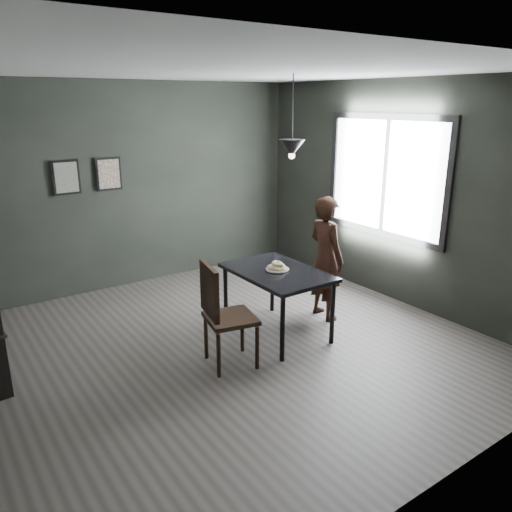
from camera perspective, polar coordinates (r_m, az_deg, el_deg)
ground at (r=5.45m, az=-2.76°, el=-10.34°), size 5.00×5.00×0.00m
back_wall at (r=7.17m, az=-13.78°, el=7.77°), size 5.00×0.10×2.80m
ceiling at (r=4.84m, az=-3.27°, el=20.50°), size 5.00×5.00×0.02m
window_assembly at (r=6.68m, az=14.51°, el=8.79°), size 0.04×1.96×1.56m
cafe_table at (r=5.50m, az=2.44°, el=-2.45°), size 0.80×1.20×0.75m
white_plate at (r=5.48m, az=2.45°, el=-1.58°), size 0.23×0.23×0.01m
donut_pile at (r=5.47m, az=2.45°, el=-1.19°), size 0.21×0.21×0.10m
woman at (r=5.97m, az=7.98°, el=-0.24°), size 0.39×0.57×1.49m
wood_chair at (r=4.85m, az=-4.00°, el=-6.09°), size 0.55×0.55×1.07m
pendant_lamp at (r=5.43m, az=4.12°, el=12.22°), size 0.28×0.28×0.86m
framed_print_left at (r=6.84m, az=-20.88°, el=8.40°), size 0.34×0.04×0.44m
framed_print_right at (r=6.99m, az=-16.49°, el=8.99°), size 0.34×0.04×0.44m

